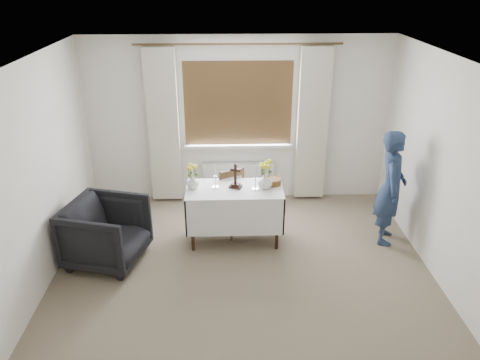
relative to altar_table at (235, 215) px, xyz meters
name	(u,v)px	position (x,y,z in m)	size (l,w,h in m)	color
ground	(245,296)	(0.09, -1.20, -0.38)	(5.00, 5.00, 0.00)	#7E7357
altar_table	(235,215)	(0.00, 0.00, 0.00)	(1.24, 0.64, 0.76)	white
wooden_chair	(237,204)	(0.04, 0.19, 0.06)	(0.40, 0.40, 0.88)	brown
armchair	(106,233)	(-1.57, -0.44, 0.02)	(0.85, 0.88, 0.80)	black
person	(391,188)	(2.01, -0.05, 0.38)	(0.56, 0.37, 1.53)	navy
radiator	(238,181)	(0.09, 1.22, -0.08)	(1.10, 0.10, 0.60)	silver
wooden_cross	(235,176)	(0.02, 0.03, 0.54)	(0.15, 0.11, 0.32)	black
candlestick_left	(215,176)	(-0.24, 0.04, 0.55)	(0.09, 0.09, 0.33)	silver
candlestick_right	(255,178)	(0.27, -0.04, 0.54)	(0.09, 0.09, 0.31)	silver
flower_vase_left	(193,182)	(-0.53, 0.03, 0.47)	(0.16, 0.16, 0.17)	white
flower_vase_right	(265,181)	(0.39, 0.00, 0.48)	(0.19, 0.19, 0.20)	white
wicker_basket	(273,181)	(0.50, 0.11, 0.42)	(0.22, 0.22, 0.08)	brown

